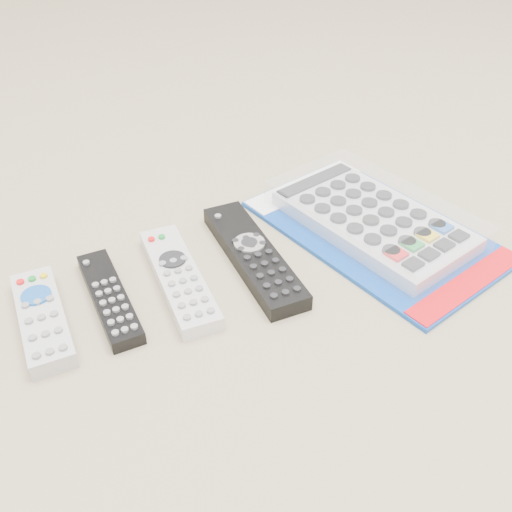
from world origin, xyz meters
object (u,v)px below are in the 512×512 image
remote_small_grey (42,318)px  remote_large_black (253,255)px  remote_slim_black (109,298)px  remote_silver_dvd (179,278)px  jumbo_remote_packaged (373,219)px

remote_small_grey → remote_large_black: same height
remote_slim_black → remote_large_black: remote_large_black is taller
remote_large_black → remote_slim_black: bearing=-179.4°
remote_silver_dvd → jumbo_remote_packaged: jumbo_remote_packaged is taller
remote_slim_black → remote_silver_dvd: size_ratio=0.85×
remote_slim_black → remote_silver_dvd: (0.08, -0.01, 0.00)m
remote_silver_dvd → remote_large_black: size_ratio=0.88×
remote_slim_black → remote_large_black: 0.19m
remote_slim_black → jumbo_remote_packaged: size_ratio=0.48×
remote_large_black → jumbo_remote_packaged: bearing=-0.7°
remote_large_black → jumbo_remote_packaged: 0.18m
remote_small_grey → remote_slim_black: remote_small_grey is taller
remote_silver_dvd → jumbo_remote_packaged: (0.28, -0.04, 0.01)m
remote_silver_dvd → remote_small_grey: bearing=-176.3°
remote_small_grey → remote_slim_black: bearing=3.9°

